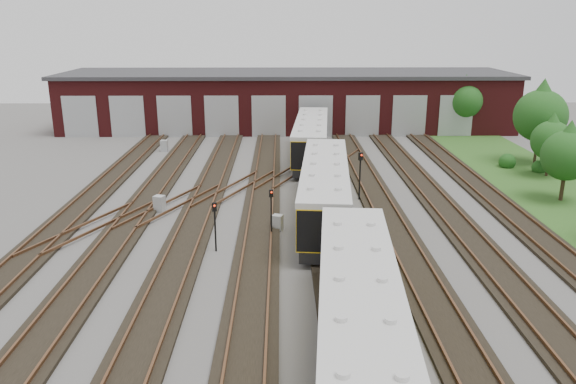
{
  "coord_description": "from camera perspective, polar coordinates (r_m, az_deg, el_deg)",
  "views": [
    {
      "loc": [
        -0.69,
        -25.47,
        11.93
      ],
      "look_at": [
        -0.28,
        7.02,
        2.0
      ],
      "focal_mm": 35.0,
      "sensor_mm": 36.0,
      "label": 1
    }
  ],
  "objects": [
    {
      "name": "ground",
      "position": [
        28.13,
        0.76,
        -8.1
      ],
      "size": [
        120.0,
        120.0,
        0.0
      ],
      "primitive_type": "plane",
      "color": "#4E4C48",
      "rests_on": "ground"
    },
    {
      "name": "track_network",
      "position": [
        28.62,
        0.39,
        -7.41
      ],
      "size": [
        30.4,
        70.0,
        0.33
      ],
      "color": "black",
      "rests_on": "ground"
    },
    {
      "name": "maintenance_shed",
      "position": [
        66.03,
        -0.12,
        9.4
      ],
      "size": [
        51.0,
        12.5,
        6.35
      ],
      "color": "#4C1314",
      "rests_on": "ground"
    },
    {
      "name": "grass_verge",
      "position": [
        42.28,
        27.08,
        -1.29
      ],
      "size": [
        8.0,
        55.0,
        0.05
      ],
      "primitive_type": "cube",
      "color": "#204918",
      "rests_on": "ground"
    },
    {
      "name": "metro_train",
      "position": [
        34.79,
        3.74,
        0.31
      ],
      "size": [
        4.07,
        47.62,
        3.19
      ],
      "rotation": [
        0.0,
        0.0,
        -0.08
      ],
      "color": "black",
      "rests_on": "ground"
    },
    {
      "name": "signal_mast_0",
      "position": [
        30.11,
        -7.44,
        -2.85
      ],
      "size": [
        0.26,
        0.25,
        2.76
      ],
      "rotation": [
        0.0,
        0.0,
        0.21
      ],
      "color": "black",
      "rests_on": "ground"
    },
    {
      "name": "signal_mast_1",
      "position": [
        31.86,
        -1.72,
        -1.54
      ],
      "size": [
        0.25,
        0.23,
        2.84
      ],
      "rotation": [
        0.0,
        0.0,
        0.29
      ],
      "color": "black",
      "rests_on": "ground"
    },
    {
      "name": "signal_mast_2",
      "position": [
        46.1,
        0.9,
        4.28
      ],
      "size": [
        0.24,
        0.23,
        2.78
      ],
      "rotation": [
        0.0,
        0.0,
        -0.11
      ],
      "color": "black",
      "rests_on": "ground"
    },
    {
      "name": "signal_mast_3",
      "position": [
        38.88,
        7.34,
        2.28
      ],
      "size": [
        0.32,
        0.31,
        3.35
      ],
      "rotation": [
        0.0,
        0.0,
        0.43
      ],
      "color": "black",
      "rests_on": "ground"
    },
    {
      "name": "relay_cabinet_0",
      "position": [
        37.42,
        -12.92,
        -1.17
      ],
      "size": [
        0.79,
        0.73,
        1.08
      ],
      "primitive_type": "cube",
      "rotation": [
        0.0,
        0.0,
        -0.34
      ],
      "color": "#9A9D9F",
      "rests_on": "ground"
    },
    {
      "name": "relay_cabinet_1",
      "position": [
        54.88,
        -12.46,
        4.61
      ],
      "size": [
        0.66,
        0.55,
        1.08
      ],
      "primitive_type": "cube",
      "rotation": [
        0.0,
        0.0,
        -0.03
      ],
      "color": "#9A9D9F",
      "rests_on": "ground"
    },
    {
      "name": "relay_cabinet_2",
      "position": [
        33.31,
        -1.05,
        -3.13
      ],
      "size": [
        0.71,
        0.66,
        0.95
      ],
      "primitive_type": "cube",
      "rotation": [
        0.0,
        0.0,
        -0.39
      ],
      "color": "#9A9D9F",
      "rests_on": "ground"
    },
    {
      "name": "relay_cabinet_3",
      "position": [
        54.75,
        1.78,
        4.92
      ],
      "size": [
        0.73,
        0.68,
        0.97
      ],
      "primitive_type": "cube",
      "rotation": [
        0.0,
        0.0,
        -0.42
      ],
      "color": "#9A9D9F",
      "rests_on": "ground"
    },
    {
      "name": "relay_cabinet_4",
      "position": [
        48.74,
        3.46,
        3.32
      ],
      "size": [
        0.6,
        0.53,
        0.86
      ],
      "primitive_type": "cube",
      "rotation": [
        0.0,
        0.0,
        -0.22
      ],
      "color": "#9A9D9F",
      "rests_on": "ground"
    },
    {
      "name": "tree_0",
      "position": [
        64.1,
        17.52,
        9.27
      ],
      "size": [
        3.92,
        3.92,
        6.49
      ],
      "color": "#2E2214",
      "rests_on": "ground"
    },
    {
      "name": "tree_1",
      "position": [
        48.79,
        25.22,
        5.19
      ],
      "size": [
        3.11,
        3.11,
        5.15
      ],
      "color": "#2E2214",
      "rests_on": "ground"
    },
    {
      "name": "tree_2",
      "position": [
        52.74,
        24.33,
        7.65
      ],
      "size": [
        4.44,
        4.44,
        7.36
      ],
      "color": "#2E2214",
      "rests_on": "ground"
    },
    {
      "name": "tree_3",
      "position": [
        42.32,
        26.56,
        3.88
      ],
      "size": [
        3.41,
        3.41,
        5.65
      ],
      "color": "#2E2214",
      "rests_on": "ground"
    },
    {
      "name": "bush_1",
      "position": [
        51.06,
        21.4,
        3.11
      ],
      "size": [
        1.4,
        1.4,
        1.4
      ],
      "primitive_type": "sphere",
      "color": "#1C4513",
      "rests_on": "ground"
    },
    {
      "name": "bush_2",
      "position": [
        50.43,
        24.19,
        2.49
      ],
      "size": [
        1.19,
        1.19,
        1.19
      ],
      "primitive_type": "sphere",
      "color": "#1C4513",
      "rests_on": "ground"
    }
  ]
}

